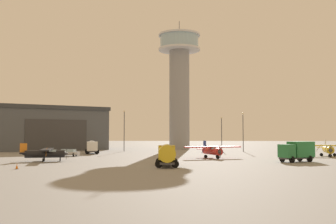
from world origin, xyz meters
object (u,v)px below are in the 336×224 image
(truck_box_green, at_px, (297,151))
(traffic_cone_near_left, at_px, (17,166))
(airplane_red, at_px, (212,150))
(light_post_east, at_px, (124,127))
(truck_fuel_tanker_yellow, at_px, (167,154))
(control_tower, at_px, (179,77))
(light_post_north, at_px, (222,131))
(truck_fuel_tanker_white, at_px, (92,146))
(airplane_black, at_px, (44,153))
(car_silver, at_px, (68,152))
(airplane_yellow, at_px, (328,149))
(light_post_west, at_px, (243,129))

(truck_box_green, height_order, traffic_cone_near_left, truck_box_green)
(airplane_red, bearing_deg, light_post_east, -161.96)
(truck_fuel_tanker_yellow, height_order, light_post_east, light_post_east)
(control_tower, bearing_deg, light_post_north, -41.25)
(control_tower, distance_m, truck_fuel_tanker_yellow, 63.42)
(truck_fuel_tanker_white, xyz_separation_m, light_post_north, (30.37, 17.52, 3.66))
(truck_fuel_tanker_white, height_order, truck_fuel_tanker_yellow, truck_fuel_tanker_yellow)
(airplane_black, bearing_deg, airplane_red, 3.83)
(airplane_red, bearing_deg, truck_fuel_tanker_yellow, -40.78)
(car_silver, relative_size, light_post_east, 0.45)
(control_tower, height_order, truck_fuel_tanker_white, control_tower)
(airplane_yellow, bearing_deg, airplane_black, -59.67)
(light_post_east, xyz_separation_m, traffic_cone_near_left, (-5.45, -49.44, -5.68))
(truck_fuel_tanker_white, xyz_separation_m, truck_fuel_tanker_yellow, (18.18, -32.94, 0.03))
(light_post_west, relative_size, traffic_cone_near_left, 13.12)
(truck_fuel_tanker_yellow, xyz_separation_m, traffic_cone_near_left, (-18.36, -4.47, -1.31))
(airplane_yellow, xyz_separation_m, light_post_east, (-43.09, 20.51, 4.54))
(truck_box_green, relative_size, light_post_north, 0.68)
(airplane_yellow, distance_m, truck_box_green, 18.31)
(airplane_yellow, bearing_deg, truck_box_green, -21.46)
(airplane_black, xyz_separation_m, light_post_east, (6.92, 36.26, 4.71))
(truck_box_green, distance_m, light_post_east, 48.60)
(truck_fuel_tanker_white, bearing_deg, light_post_east, 140.55)
(control_tower, bearing_deg, truck_box_green, -69.61)
(car_silver, height_order, light_post_west, light_post_west)
(airplane_yellow, bearing_deg, airplane_red, -61.90)
(car_silver, height_order, traffic_cone_near_left, car_silver)
(control_tower, bearing_deg, airplane_black, -111.84)
(airplane_black, distance_m, truck_fuel_tanker_yellow, 21.65)
(airplane_black, xyz_separation_m, light_post_north, (32.01, 41.76, 3.96))
(airplane_black, distance_m, light_post_north, 52.76)
(light_post_west, bearing_deg, control_tower, 136.02)
(truck_box_green, bearing_deg, truck_fuel_tanker_yellow, -5.15)
(airplane_yellow, distance_m, truck_fuel_tanker_white, 49.10)
(truck_fuel_tanker_yellow, xyz_separation_m, light_post_north, (12.18, 50.47, 3.63))
(truck_fuel_tanker_white, relative_size, car_silver, 1.40)
(control_tower, distance_m, truck_fuel_tanker_white, 38.65)
(car_silver, bearing_deg, light_post_west, -147.49)
(airplane_red, height_order, car_silver, airplane_red)
(airplane_red, relative_size, airplane_black, 1.07)
(airplane_yellow, bearing_deg, car_silver, -75.59)
(car_silver, xyz_separation_m, light_post_west, (37.50, 21.76, 4.94))
(control_tower, bearing_deg, airplane_red, -81.38)
(airplane_red, height_order, light_post_west, light_post_west)
(light_post_west, xyz_separation_m, light_post_east, (-29.88, 0.13, 0.37))
(airplane_black, bearing_deg, light_post_east, 63.70)
(truck_box_green, bearing_deg, truck_fuel_tanker_white, -62.15)
(light_post_east, bearing_deg, light_post_north, 12.36)
(airplane_black, relative_size, truck_fuel_tanker_yellow, 1.34)
(airplane_yellow, xyz_separation_m, airplane_black, (-50.00, -15.75, -0.17))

